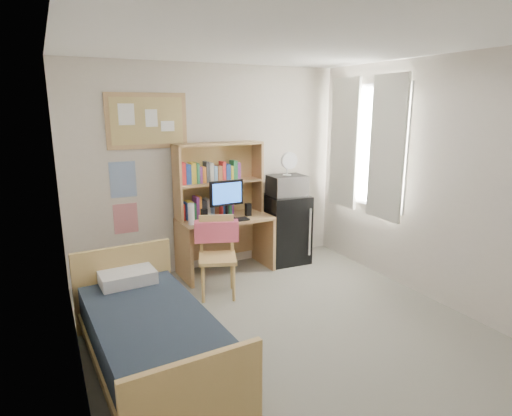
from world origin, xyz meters
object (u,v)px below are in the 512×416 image
desk_chair (217,258)px  monitor (227,200)px  desk (225,245)px  bed (153,344)px  speaker_left (204,215)px  bulletin_board (147,121)px  desk_fan (287,165)px  mini_fridge (285,228)px  microwave (287,185)px  speaker_right (248,210)px

desk_chair → monitor: size_ratio=1.92×
desk → bed: 2.17m
speaker_left → bulletin_board: bearing=143.2°
desk_chair → desk_fan: (1.24, 0.61, 0.88)m
mini_fridge → microwave: size_ratio=1.99×
mini_fridge → speaker_right: (-0.59, -0.06, 0.34)m
desk_chair → desk_fan: bearing=46.1°
mini_fridge → microwave: 0.60m
bulletin_board → speaker_left: (0.54, -0.37, -1.12)m
bulletin_board → monitor: (0.84, -0.35, -0.96)m
speaker_right → microwave: size_ratio=0.35×
speaker_left → desk_fan: bearing=0.8°
desk → desk_fan: 1.32m
bed → speaker_left: 2.02m
desk_chair → bed: 1.49m
monitor → speaker_right: monitor is taller
monitor → microwave: 0.90m
bulletin_board → speaker_right: (1.14, -0.34, -1.12)m
bed → desk_fan: size_ratio=6.38×
speaker_left → desk_fan: (1.19, 0.07, 0.53)m
bed → desk_chair: bearing=44.4°
microwave → desk_fan: size_ratio=1.68×
mini_fridge → bed: (-2.23, -1.73, -0.22)m
mini_fridge → desk_fan: bearing=-90.0°
bed → speaker_left: size_ratio=11.10×
mini_fridge → microwave: bearing=-90.0°
speaker_left → speaker_right: (0.60, 0.03, 0.00)m
mini_fridge → desk_fan: 0.87m
speaker_right → desk_fan: (0.59, 0.04, 0.53)m
bed → speaker_left: bearing=54.1°
speaker_left → desk_fan: 1.31m
desk → desk_chair: (-0.35, -0.61, 0.09)m
desk_chair → bed: (-0.99, -1.10, -0.21)m
speaker_right → desk_chair: bearing=-141.4°
desk_fan → desk_chair: bearing=-150.9°
bulletin_board → desk_fan: bulletin_board is taller
desk → mini_fridge: bearing=-1.5°
desk_chair → mini_fridge: 1.39m
microwave → desk_fan: desk_fan is taller
desk_fan → speaker_right: bearing=-172.9°
mini_fridge → bed: bearing=-139.4°
mini_fridge → speaker_left: bearing=-172.8°
desk → speaker_left: size_ratio=7.26×
desk_fan → bulletin_board: bearing=173.2°
desk → monitor: (0.00, -0.06, 0.60)m
monitor → speaker_right: bearing=-0.0°
microwave → bed: bearing=-139.7°
desk → desk_fan: desk_fan is taller
desk → speaker_right: (0.30, -0.05, 0.44)m
desk_chair → desk_fan: desk_fan is taller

